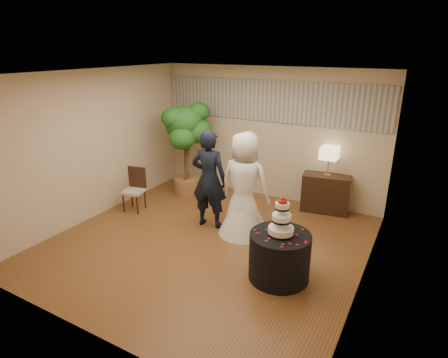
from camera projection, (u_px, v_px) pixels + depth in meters
The scene contains 15 objects.
floor at pixel (208, 242), 6.42m from camera, with size 5.00×5.00×0.00m, color brown.
ceiling at pixel (205, 73), 5.47m from camera, with size 5.00×5.00×0.00m, color white.
wall_back at pixel (268, 134), 7.99m from camera, with size 5.00×0.06×2.80m, color beige.
wall_front at pixel (79, 227), 3.89m from camera, with size 5.00×0.06×2.80m, color beige.
wall_left at pixel (95, 145), 7.10m from camera, with size 0.06×5.00×2.80m, color beige.
wall_right at pixel (372, 193), 4.79m from camera, with size 0.06×5.00×2.80m, color beige.
mural_border at pixel (269, 101), 7.74m from camera, with size 4.90×0.02×0.85m, color #9E9A91.
groom at pixel (209, 179), 6.74m from camera, with size 0.66×0.44×1.82m, color black.
bride at pixel (244, 184), 6.45m from camera, with size 0.91×0.91×1.85m, color white.
cake_table at pixel (279, 256), 5.33m from camera, with size 0.87×0.87×0.70m, color black.
wedding_cake at pixel (282, 216), 5.12m from camera, with size 0.36×0.36×0.56m, color white, non-canonical shape.
console at pixel (325, 193), 7.51m from camera, with size 0.92×0.41×0.77m, color black.
table_lamp at pixel (329, 161), 7.28m from camera, with size 0.33×0.33×0.58m, color beige, non-canonical shape.
ficus_tree at pixel (186, 149), 8.20m from camera, with size 1.00×1.00×2.10m, color #225F1F, non-canonical shape.
side_chair at pixel (134, 190), 7.53m from camera, with size 0.40×0.42×0.88m, color black, non-canonical shape.
Camera 1 is at (3.03, -4.80, 3.19)m, focal length 30.00 mm.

